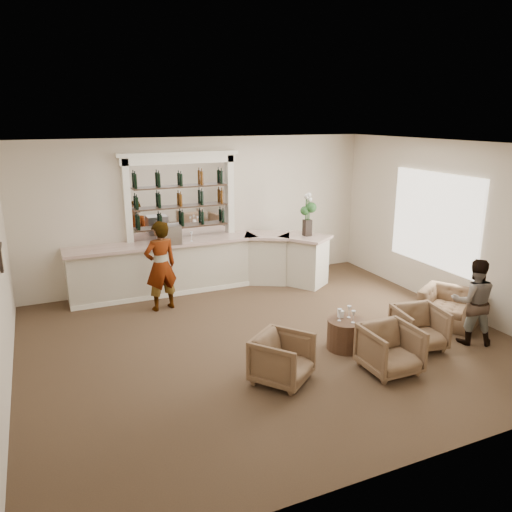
{
  "coord_description": "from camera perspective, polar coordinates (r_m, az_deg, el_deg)",
  "views": [
    {
      "loc": [
        -3.38,
        -7.11,
        3.74
      ],
      "look_at": [
        0.18,
        0.9,
        1.27
      ],
      "focal_mm": 35.0,
      "sensor_mm": 36.0,
      "label": 1
    }
  ],
  "objects": [
    {
      "name": "guest",
      "position": [
        9.15,
        23.59,
        -4.78
      ],
      "size": [
        0.9,
        0.84,
        1.48
      ],
      "primitive_type": "imported",
      "rotation": [
        0.0,
        0.0,
        2.62
      ],
      "color": "gray",
      "rests_on": "ground"
    },
    {
      "name": "armchair_right",
      "position": [
        8.79,
        18.15,
        -7.79
      ],
      "size": [
        0.87,
        0.88,
        0.7
      ],
      "primitive_type": "imported",
      "rotation": [
        0.0,
        0.0,
        -0.17
      ],
      "color": "brown",
      "rests_on": "ground"
    },
    {
      "name": "flower_vase",
      "position": [
        11.16,
        5.93,
        5.05
      ],
      "size": [
        0.26,
        0.26,
        0.97
      ],
      "color": "black",
      "rests_on": "bar_counter"
    },
    {
      "name": "napkin_holder",
      "position": [
        8.47,
        9.67,
        -6.56
      ],
      "size": [
        0.08,
        0.08,
        0.12
      ],
      "primitive_type": "cube",
      "color": "white",
      "rests_on": "cocktail_table"
    },
    {
      "name": "armchair_far",
      "position": [
        9.93,
        21.31,
        -5.48
      ],
      "size": [
        1.27,
        1.31,
        0.65
      ],
      "primitive_type": "imported",
      "rotation": [
        0.0,
        0.0,
        -1.04
      ],
      "color": "brown",
      "rests_on": "ground"
    },
    {
      "name": "wine_glass_bar_right",
      "position": [
        10.77,
        -7.38,
        2.22
      ],
      "size": [
        0.07,
        0.07,
        0.21
      ],
      "primitive_type": null,
      "color": "white",
      "rests_on": "bar_counter"
    },
    {
      "name": "espresso_machine",
      "position": [
        10.6,
        -9.91,
        2.43
      ],
      "size": [
        0.46,
        0.39,
        0.4
      ],
      "primitive_type": "cube",
      "rotation": [
        0.0,
        0.0,
        -0.01
      ],
      "color": "#BBBCC0",
      "rests_on": "bar_counter"
    },
    {
      "name": "room_shell",
      "position": [
        8.7,
        0.42,
        6.47
      ],
      "size": [
        8.04,
        7.02,
        3.32
      ],
      "color": "beige",
      "rests_on": "ground"
    },
    {
      "name": "back_bar_alcove",
      "position": [
        11.04,
        -8.59,
        6.67
      ],
      "size": [
        2.64,
        0.25,
        3.0
      ],
      "color": "white",
      "rests_on": "ground"
    },
    {
      "name": "wine_glass_tbl_c",
      "position": [
        8.28,
        11.06,
        -6.83
      ],
      "size": [
        0.07,
        0.07,
        0.21
      ],
      "primitive_type": null,
      "color": "white",
      "rests_on": "cocktail_table"
    },
    {
      "name": "armchair_left",
      "position": [
        7.36,
        3.02,
        -11.66
      ],
      "size": [
        1.08,
        1.08,
        0.71
      ],
      "primitive_type": "imported",
      "rotation": [
        0.0,
        0.0,
        0.66
      ],
      "color": "brown",
      "rests_on": "ground"
    },
    {
      "name": "wine_glass_tbl_b",
      "position": [
        8.47,
        10.59,
        -6.27
      ],
      "size": [
        0.07,
        0.07,
        0.21
      ],
      "primitive_type": null,
      "color": "white",
      "rests_on": "cocktail_table"
    },
    {
      "name": "cocktail_table",
      "position": [
        8.49,
        10.21,
        -8.79
      ],
      "size": [
        0.62,
        0.62,
        0.5
      ],
      "primitive_type": "cylinder",
      "color": "#442C1D",
      "rests_on": "ground"
    },
    {
      "name": "sommelier",
      "position": [
        9.95,
        -10.84,
        -1.12
      ],
      "size": [
        0.73,
        0.55,
        1.8
      ],
      "primitive_type": "imported",
      "rotation": [
        0.0,
        0.0,
        3.33
      ],
      "color": "gray",
      "rests_on": "ground"
    },
    {
      "name": "wine_glass_bar_left",
      "position": [
        10.67,
        -10.85,
        1.94
      ],
      "size": [
        0.07,
        0.07,
        0.21
      ],
      "primitive_type": null,
      "color": "white",
      "rests_on": "bar_counter"
    },
    {
      "name": "ground",
      "position": [
        8.71,
        1.35,
        -9.68
      ],
      "size": [
        8.0,
        8.0,
        0.0
      ],
      "primitive_type": "plane",
      "color": "#4E3A27",
      "rests_on": "ground"
    },
    {
      "name": "armchair_center",
      "position": [
        7.87,
        15.09,
        -10.25
      ],
      "size": [
        0.79,
        0.81,
        0.73
      ],
      "primitive_type": "imported",
      "rotation": [
        0.0,
        0.0,
        -0.01
      ],
      "color": "brown",
      "rests_on": "ground"
    },
    {
      "name": "bar_counter",
      "position": [
        11.06,
        -6.03,
        -0.97
      ],
      "size": [
        5.72,
        1.8,
        1.14
      ],
      "color": "silver",
      "rests_on": "ground"
    },
    {
      "name": "wine_glass_tbl_a",
      "position": [
        8.31,
        9.52,
        -6.65
      ],
      "size": [
        0.07,
        0.07,
        0.21
      ],
      "primitive_type": null,
      "color": "white",
      "rests_on": "cocktail_table"
    }
  ]
}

